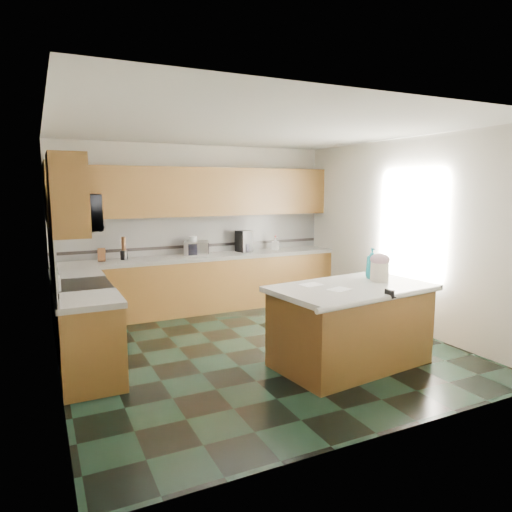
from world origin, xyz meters
TOP-DOWN VIEW (x-y plane):
  - floor at (0.00, 0.00)m, footprint 4.60×4.60m
  - ceiling at (0.00, 0.00)m, footprint 4.60×4.60m
  - wall_back at (0.00, 2.32)m, footprint 4.60×0.04m
  - wall_front at (0.00, -2.32)m, footprint 4.60×0.04m
  - wall_left at (-2.32, 0.00)m, footprint 0.04×4.60m
  - wall_right at (2.32, 0.00)m, footprint 0.04×4.60m
  - back_base_cab at (0.00, 2.00)m, footprint 4.60×0.60m
  - back_countertop at (0.00, 2.00)m, footprint 4.60×0.64m
  - back_upper_cab at (0.00, 2.13)m, footprint 4.60×0.33m
  - back_backsplash at (0.00, 2.29)m, footprint 4.60×0.02m
  - back_accent_band at (0.00, 2.28)m, footprint 4.60×0.01m
  - left_base_cab_rear at (-2.00, 1.29)m, footprint 0.60×0.82m
  - left_counter_rear at (-2.00, 1.29)m, footprint 0.64×0.82m
  - left_base_cab_front at (-2.00, -0.24)m, footprint 0.60×0.72m
  - left_counter_front at (-2.00, -0.24)m, footprint 0.64×0.72m
  - left_backsplash at (-2.29, 0.55)m, footprint 0.02×2.30m
  - left_accent_band at (-2.28, 0.55)m, footprint 0.01×2.30m
  - left_upper_cab_rear at (-2.13, 1.42)m, footprint 0.33×1.09m
  - left_upper_cab_front at (-2.13, -0.24)m, footprint 0.33×0.72m
  - range_body at (-2.00, 0.50)m, footprint 0.60×0.76m
  - range_oven_door at (-1.71, 0.50)m, footprint 0.02×0.68m
  - range_cooktop at (-2.00, 0.50)m, footprint 0.62×0.78m
  - range_handle at (-1.68, 0.50)m, footprint 0.02×0.66m
  - range_backguard at (-2.26, 0.50)m, footprint 0.06×0.76m
  - microwave at (-2.00, 0.50)m, footprint 0.50×0.73m
  - island_base at (0.72, -0.94)m, footprint 1.79×1.16m
  - island_top at (0.72, -0.94)m, footprint 1.90×1.27m
  - island_bullnose at (0.72, -1.47)m, footprint 1.78×0.27m
  - treat_jar at (1.17, -0.87)m, footprint 0.25×0.25m
  - treat_jar_lid at (1.17, -0.87)m, footprint 0.23×0.23m
  - treat_jar_knob at (1.17, -0.87)m, footprint 0.08×0.03m
  - treat_jar_knob_end_l at (1.13, -0.87)m, footprint 0.04×0.04m
  - treat_jar_knob_end_r at (1.21, -0.87)m, footprint 0.04×0.04m
  - soap_bottle_island at (1.20, -0.70)m, footprint 0.17×0.18m
  - paper_sheet_a at (0.49, -1.03)m, footprint 0.29×0.25m
  - paper_sheet_b at (0.34, -0.69)m, footprint 0.27×0.22m
  - clamp_body at (0.81, -1.45)m, footprint 0.05×0.10m
  - clamp_handle at (0.81, -1.51)m, footprint 0.02×0.07m
  - knife_block at (-1.58, 2.05)m, footprint 0.13×0.16m
  - utensil_crock at (-1.25, 2.08)m, footprint 0.11×0.11m
  - utensil_bundle at (-1.25, 2.08)m, footprint 0.07×0.07m
  - toaster_oven at (-0.11, 2.05)m, footprint 0.45×0.38m
  - toaster_oven_door at (-0.11, 1.93)m, footprint 0.34×0.01m
  - paper_towel at (-0.14, 2.10)m, footprint 0.14×0.14m
  - paper_towel_base at (-0.14, 2.10)m, footprint 0.20×0.20m
  - water_jug at (0.76, 2.06)m, footprint 0.17×0.17m
  - water_jug_neck at (0.76, 2.06)m, footprint 0.08×0.08m
  - coffee_maker at (0.76, 2.08)m, footprint 0.26×0.28m
  - coffee_carafe at (0.76, 2.03)m, footprint 0.15×0.15m
  - soap_bottle_back at (1.35, 2.05)m, footprint 0.14×0.14m
  - soap_back_cap at (1.35, 2.05)m, footprint 0.02×0.02m
  - window_light_proxy at (2.29, -0.20)m, footprint 0.02×1.40m

SIDE VIEW (x-z plane):
  - floor at x=0.00m, z-range 0.00..0.00m
  - range_oven_door at x=-1.71m, z-range 0.12..0.68m
  - back_base_cab at x=0.00m, z-range 0.00..0.86m
  - left_base_cab_rear at x=-2.00m, z-range 0.00..0.86m
  - left_base_cab_front at x=-2.00m, z-range 0.00..0.86m
  - island_base at x=0.72m, z-range 0.00..0.86m
  - range_body at x=-2.00m, z-range 0.00..0.88m
  - range_handle at x=-1.68m, z-range 0.77..0.79m
  - back_countertop at x=0.00m, z-range 0.86..0.92m
  - left_counter_rear at x=-2.00m, z-range 0.86..0.92m
  - left_counter_front at x=-2.00m, z-range 0.86..0.92m
  - island_top at x=0.72m, z-range 0.86..0.92m
  - island_bullnose at x=0.72m, z-range 0.86..0.92m
  - range_cooktop at x=-2.00m, z-range 0.88..0.92m
  - clamp_handle at x=0.81m, z-range 0.90..0.92m
  - paper_sheet_a at x=0.49m, z-range 0.92..0.92m
  - paper_sheet_b at x=0.34m, z-range 0.92..0.92m
  - paper_towel_base at x=-0.14m, z-range 0.92..0.93m
  - clamp_body at x=0.81m, z-range 0.88..0.98m
  - utensil_crock at x=-1.25m, z-range 0.92..1.06m
  - coffee_carafe at x=0.76m, z-range 0.92..1.07m
  - knife_block at x=-1.58m, z-range 0.91..1.12m
  - range_backguard at x=-2.26m, z-range 0.93..1.11m
  - toaster_oven at x=-0.11m, z-range 0.92..1.14m
  - toaster_oven_door at x=-0.11m, z-range 0.94..1.12m
  - soap_bottle_back at x=1.35m, z-range 0.92..1.14m
  - treat_jar at x=1.17m, z-range 0.92..1.14m
  - back_accent_band at x=0.00m, z-range 1.02..1.06m
  - left_accent_band at x=-2.28m, z-range 1.02..1.06m
  - water_jug at x=0.76m, z-range 0.92..1.20m
  - paper_towel at x=-0.14m, z-range 0.92..1.22m
  - coffee_maker at x=0.76m, z-range 0.92..1.28m
  - soap_bottle_island at x=1.20m, z-range 0.92..1.29m
  - soap_back_cap at x=1.35m, z-range 1.14..1.17m
  - utensil_bundle at x=-1.25m, z-range 1.06..1.27m
  - treat_jar_lid at x=1.17m, z-range 1.11..1.25m
  - water_jug_neck at x=0.76m, z-range 1.20..1.24m
  - treat_jar_knob at x=1.17m, z-range 1.21..1.24m
  - treat_jar_knob_end_l at x=1.13m, z-range 1.21..1.25m
  - treat_jar_knob_end_r at x=1.21m, z-range 1.21..1.25m
  - back_backsplash at x=0.00m, z-range 0.92..1.55m
  - left_backsplash at x=-2.29m, z-range 0.92..1.55m
  - wall_back at x=0.00m, z-range 0.00..2.70m
  - wall_front at x=0.00m, z-range 0.00..2.70m
  - wall_left at x=-2.32m, z-range 0.00..2.70m
  - wall_right at x=2.32m, z-range 0.00..2.70m
  - window_light_proxy at x=2.29m, z-range 0.95..2.05m
  - microwave at x=-2.00m, z-range 1.53..1.94m
  - back_upper_cab at x=0.00m, z-range 1.55..2.33m
  - left_upper_cab_rear at x=-2.13m, z-range 1.55..2.33m
  - left_upper_cab_front at x=-2.13m, z-range 1.55..2.33m
  - ceiling at x=0.00m, z-range 2.70..2.70m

